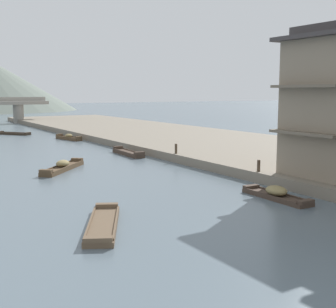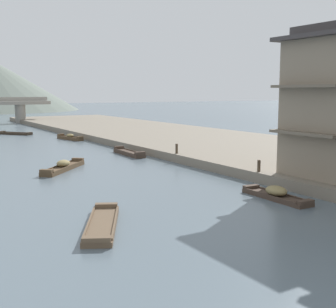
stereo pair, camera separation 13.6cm
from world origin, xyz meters
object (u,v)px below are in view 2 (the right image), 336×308
boat_moored_far (102,224)px  mooring_post_dock_far (177,149)px  boat_midriver_upstream (15,134)px  boat_moored_second (129,153)px  boat_moored_third (276,194)px  boat_moored_nearest (70,138)px  boat_upstream_distant (63,167)px  mooring_post_dock_mid (259,166)px

boat_moored_far → mooring_post_dock_far: bearing=47.3°
boat_midriver_upstream → boat_moored_second: bearing=-80.2°
boat_moored_third → boat_midriver_upstream: boat_moored_third is taller
boat_moored_nearest → mooring_post_dock_far: size_ratio=5.82×
boat_moored_second → mooring_post_dock_far: (1.56, -5.38, 0.87)m
boat_moored_third → boat_moored_second: bearing=87.8°
mooring_post_dock_far → boat_upstream_distant: bearing=173.7°
boat_upstream_distant → mooring_post_dock_mid: size_ratio=6.43×
boat_moored_third → mooring_post_dock_mid: size_ratio=6.03×
boat_moored_third → boat_moored_far: boat_moored_third is taller
boat_midriver_upstream → mooring_post_dock_far: size_ratio=5.66×
boat_midriver_upstream → boat_upstream_distant: (-3.17, -28.97, 0.11)m
boat_moored_far → mooring_post_dock_mid: size_ratio=6.99×
boat_midriver_upstream → boat_upstream_distant: bearing=-96.3°
boat_upstream_distant → mooring_post_dock_far: size_ratio=5.96×
boat_midriver_upstream → mooring_post_dock_mid: bearing=-81.6°
boat_upstream_distant → mooring_post_dock_mid: 13.76m
boat_moored_third → mooring_post_dock_mid: mooring_post_dock_mid is taller
boat_moored_third → mooring_post_dock_far: 13.41m
mooring_post_dock_mid → boat_upstream_distant: bearing=130.7°
boat_moored_nearest → mooring_post_dock_mid: mooring_post_dock_mid is taller
boat_upstream_distant → mooring_post_dock_mid: (8.96, -10.42, 0.78)m
boat_moored_second → mooring_post_dock_mid: (1.56, -14.81, 0.84)m
boat_upstream_distant → mooring_post_dock_mid: mooring_post_dock_mid is taller
boat_moored_second → boat_midriver_upstream: size_ratio=1.11×
boat_moored_third → boat_moored_far: (-9.67, 0.23, -0.12)m
boat_moored_far → mooring_post_dock_far: size_ratio=6.48×
boat_moored_nearest → boat_midriver_upstream: bearing=112.4°
boat_moored_nearest → mooring_post_dock_far: 20.34m
boat_moored_second → boat_upstream_distant: boat_upstream_distant is taller
boat_moored_nearest → boat_moored_second: boat_moored_nearest is taller
boat_moored_far → mooring_post_dock_mid: (11.94, 3.53, 0.89)m
boat_moored_nearest → mooring_post_dock_mid: size_ratio=6.28×
boat_moored_nearest → boat_moored_third: (-0.48, -33.44, 0.00)m
boat_moored_far → mooring_post_dock_mid: mooring_post_dock_mid is taller
boat_moored_second → boat_moored_far: size_ratio=0.97×
mooring_post_dock_mid → boat_moored_second: bearing=96.0°
boat_moored_third → mooring_post_dock_mid: (2.27, 3.76, 0.77)m
boat_moored_far → boat_moored_third: bearing=-1.4°
boat_moored_nearest → mooring_post_dock_far: mooring_post_dock_far is taller
boat_midriver_upstream → mooring_post_dock_far: (5.79, -29.95, 0.92)m
boat_moored_second → boat_midriver_upstream: boat_moored_second is taller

